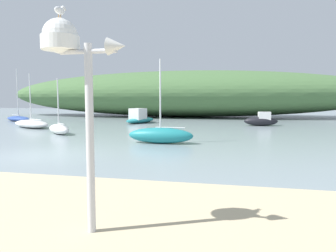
% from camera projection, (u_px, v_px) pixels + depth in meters
% --- Properties ---
extents(ground_plane, '(120.00, 120.00, 0.00)m').
position_uv_depth(ground_plane, '(41.00, 155.00, 12.22)').
color(ground_plane, gray).
extents(distant_hill, '(49.20, 13.05, 5.93)m').
position_uv_depth(distant_hill, '(184.00, 94.00, 40.07)').
color(distant_hill, '#476B3D').
rests_on(distant_hill, ground).
extents(mast_structure, '(1.30, 0.56, 3.21)m').
position_uv_depth(mast_structure, '(69.00, 55.00, 4.52)').
color(mast_structure, silver).
rests_on(mast_structure, beach_sand).
extents(seagull_on_radar, '(0.11, 0.27, 0.20)m').
position_uv_depth(seagull_on_radar, '(60.00, 10.00, 4.51)').
color(seagull_on_radar, orange).
rests_on(seagull_on_radar, mast_structure).
extents(sailboat_off_point, '(4.65, 3.55, 4.25)m').
position_uv_depth(sailboat_off_point, '(31.00, 124.00, 24.16)').
color(sailboat_off_point, white).
rests_on(sailboat_off_point, ground).
extents(sailboat_far_right, '(3.38, 1.03, 4.24)m').
position_uv_depth(sailboat_far_right, '(160.00, 135.00, 15.52)').
color(sailboat_far_right, teal).
rests_on(sailboat_far_right, ground).
extents(sailboat_east_reach, '(4.50, 3.51, 5.42)m').
position_uv_depth(sailboat_east_reach, '(18.00, 118.00, 31.62)').
color(sailboat_east_reach, '#2D4C9E').
rests_on(sailboat_east_reach, ground).
extents(motorboat_centre_water, '(2.53, 4.36, 1.40)m').
position_uv_depth(motorboat_centre_water, '(140.00, 118.00, 28.97)').
color(motorboat_centre_water, teal).
rests_on(motorboat_centre_water, ground).
extents(sailboat_inner_mooring, '(2.76, 2.55, 3.57)m').
position_uv_depth(sailboat_inner_mooring, '(59.00, 129.00, 19.75)').
color(sailboat_inner_mooring, white).
rests_on(sailboat_inner_mooring, ground).
extents(motorboat_mid_channel, '(2.83, 1.14, 1.18)m').
position_uv_depth(motorboat_mid_channel, '(261.00, 120.00, 25.89)').
color(motorboat_mid_channel, black).
rests_on(motorboat_mid_channel, ground).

